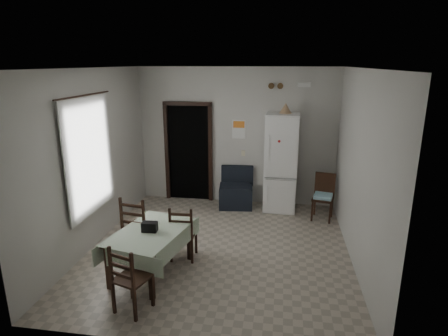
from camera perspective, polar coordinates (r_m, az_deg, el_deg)
ground at (r=6.36m, az=-0.70°, el=-12.14°), size 4.50×4.50×0.00m
ceiling at (r=5.62m, az=-0.80°, el=14.99°), size 4.20×4.50×0.02m
wall_back at (r=7.99m, az=1.92°, el=4.77°), size 4.20×0.02×2.90m
wall_front at (r=3.75m, az=-6.49°, el=-8.43°), size 4.20×0.02×2.90m
wall_left at (r=6.50m, az=-19.35°, el=1.28°), size 0.02×4.50×2.90m
wall_right at (r=5.86m, az=19.93°, el=-0.29°), size 0.02×4.50×2.90m
doorway at (r=8.46m, az=-5.03°, el=2.63°), size 1.06×0.52×2.22m
window_recess at (r=6.33m, az=-20.66°, el=1.71°), size 0.10×1.20×1.60m
curtain at (r=6.28m, az=-19.78°, el=1.69°), size 0.02×1.45×1.85m
curtain_rod at (r=6.12m, az=-20.53°, el=10.33°), size 0.02×1.60×0.02m
calendar at (r=7.94m, az=2.28°, el=5.94°), size 0.28×0.02×0.40m
calendar_image at (r=7.92m, az=2.28°, el=6.65°), size 0.24×0.01×0.14m
light_switch at (r=8.04m, az=2.95°, el=2.27°), size 0.08×0.02×0.12m
vent_left at (r=7.79m, az=7.22°, el=12.31°), size 0.12×0.03×0.12m
vent_right at (r=7.79m, az=8.57°, el=12.25°), size 0.12×0.03×0.12m
emergency_light at (r=7.77m, az=12.12°, el=12.30°), size 0.25×0.07×0.09m
fridge at (r=7.73m, az=8.69°, el=0.81°), size 0.67×0.67×2.01m
tan_cone at (r=7.55m, az=9.38°, el=8.98°), size 0.26×0.26×0.20m
navy_seat at (r=7.95m, az=1.82°, el=-3.01°), size 0.76×0.74×0.83m
corner_chair at (r=7.53m, az=14.86°, el=-4.36°), size 0.47×0.47×0.90m
dining_table at (r=5.64m, az=-10.97°, el=-12.47°), size 1.11×1.45×0.67m
black_bag at (r=5.45m, az=-11.26°, el=-8.78°), size 0.22×0.14×0.14m
dining_chair_far_left at (r=6.05m, az=-12.70°, el=-8.62°), size 0.51×0.51×1.04m
dining_chair_far_right at (r=5.93m, az=-6.19°, el=-9.61°), size 0.39×0.39×0.89m
dining_chair_near_head at (r=4.89m, az=-13.85°, el=-15.88°), size 0.49×0.49×0.90m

